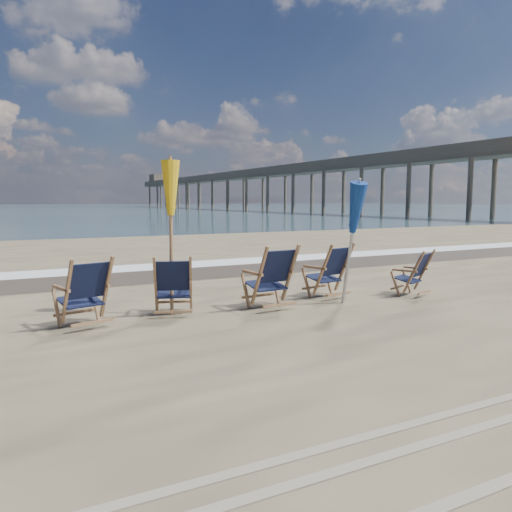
# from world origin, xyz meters

# --- Properties ---
(ocean) EXTENTS (400.00, 400.00, 0.00)m
(ocean) POSITION_xyz_m (0.00, 128.00, 0.00)
(ocean) COLOR #3E5A67
(ocean) RESTS_ON ground
(surf_foam) EXTENTS (200.00, 1.40, 0.01)m
(surf_foam) POSITION_xyz_m (0.00, 8.30, 0.00)
(surf_foam) COLOR silver
(surf_foam) RESTS_ON ground
(wet_sand_strip) EXTENTS (200.00, 2.60, 0.00)m
(wet_sand_strip) POSITION_xyz_m (0.00, 6.80, 0.00)
(wet_sand_strip) COLOR #42362A
(wet_sand_strip) RESTS_ON ground
(beach_chair_0) EXTENTS (0.83, 0.89, 1.04)m
(beach_chair_0) POSITION_xyz_m (-2.40, 2.28, 0.52)
(beach_chair_0) COLOR black
(beach_chair_0) RESTS_ON ground
(beach_chair_1) EXTENTS (0.82, 0.87, 0.97)m
(beach_chair_1) POSITION_xyz_m (-1.12, 2.26, 0.49)
(beach_chair_1) COLOR black
(beach_chair_1) RESTS_ON ground
(beach_chair_2) EXTENTS (0.77, 0.85, 1.10)m
(beach_chair_2) POSITION_xyz_m (0.58, 2.05, 0.55)
(beach_chair_2) COLOR black
(beach_chair_2) RESTS_ON ground
(beach_chair_3) EXTENTS (0.80, 0.87, 1.04)m
(beach_chair_3) POSITION_xyz_m (1.99, 2.43, 0.52)
(beach_chair_3) COLOR black
(beach_chair_3) RESTS_ON ground
(beach_chair_4) EXTENTS (0.76, 0.81, 0.89)m
(beach_chair_4) POSITION_xyz_m (3.51, 1.90, 0.44)
(beach_chair_4) COLOR black
(beach_chair_4) RESTS_ON ground
(umbrella_yellow) EXTENTS (0.30, 0.30, 2.41)m
(umbrella_yellow) POSITION_xyz_m (-1.34, 2.52, 1.87)
(umbrella_yellow) COLOR #956943
(umbrella_yellow) RESTS_ON ground
(umbrella_blue) EXTENTS (0.30, 0.30, 2.16)m
(umbrella_blue) POSITION_xyz_m (1.56, 1.73, 1.63)
(umbrella_blue) COLOR #A5A5AD
(umbrella_blue) RESTS_ON ground
(fishing_pier) EXTENTS (4.40, 140.00, 9.30)m
(fishing_pier) POSITION_xyz_m (38.00, 74.00, 4.65)
(fishing_pier) COLOR brown
(fishing_pier) RESTS_ON ground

